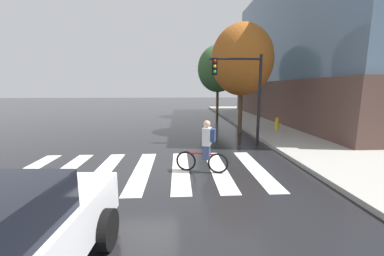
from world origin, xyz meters
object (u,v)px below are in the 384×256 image
traffic_light_near (243,84)px  street_tree_near (242,60)px  street_tree_mid (218,69)px  cyclist (206,147)px  fire_hydrant (277,124)px

traffic_light_near → street_tree_near: (0.70, 2.86, 1.41)m
traffic_light_near → street_tree_mid: street_tree_mid is taller
street_tree_near → street_tree_mid: 7.92m
cyclist → traffic_light_near: bearing=60.6°
traffic_light_near → fire_hydrant: size_ratio=5.38×
traffic_light_near → fire_hydrant: traffic_light_near is taller
street_tree_near → street_tree_mid: size_ratio=0.97×
fire_hydrant → street_tree_mid: street_tree_mid is taller
street_tree_near → traffic_light_near: bearing=-103.7°
cyclist → street_tree_mid: 15.28m
street_tree_near → street_tree_mid: street_tree_mid is taller
fire_hydrant → street_tree_near: street_tree_near is taller
traffic_light_near → fire_hydrant: 4.72m
cyclist → traffic_light_near: size_ratio=0.40×
traffic_light_near → fire_hydrant: bearing=43.5°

